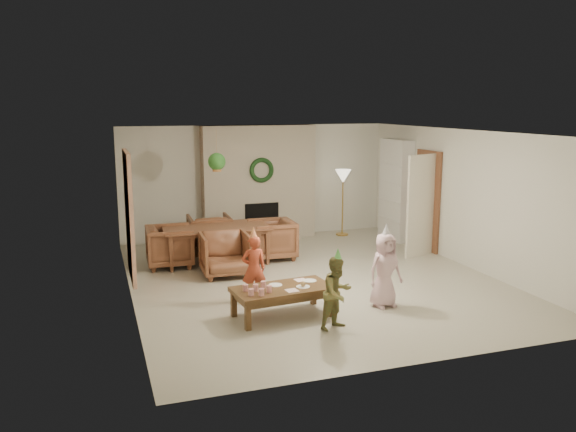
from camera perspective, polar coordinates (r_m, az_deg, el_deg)
name	(u,v)px	position (r m, az deg, el deg)	size (l,w,h in m)	color
floor	(312,279)	(10.08, 2.36, -6.18)	(7.00, 7.00, 0.00)	#B7B29E
ceiling	(313,132)	(9.65, 2.47, 8.17)	(7.00, 7.00, 0.00)	white
wall_back	(256,182)	(13.08, -3.09, 3.38)	(7.00, 7.00, 0.00)	silver
wall_front	(425,259)	(6.71, 13.19, -4.14)	(7.00, 7.00, 0.00)	silver
wall_left	(127,219)	(9.17, -15.38, -0.24)	(7.00, 7.00, 0.00)	silver
wall_right	(465,198)	(11.20, 16.90, 1.66)	(7.00, 7.00, 0.00)	silver
fireplace_mass	(259,183)	(12.89, -2.85, 3.27)	(2.50, 0.40, 2.50)	#4D2614
fireplace_hearth	(264,239)	(12.77, -2.38, -2.23)	(1.60, 0.30, 0.12)	brown
fireplace_firebox	(261,220)	(12.85, -2.60, -0.37)	(0.75, 0.12, 0.75)	black
fireplace_wreath	(262,170)	(12.63, -2.58, 4.49)	(0.54, 0.54, 0.10)	#143616
floor_lamp_base	(342,234)	(13.46, 5.29, -1.78)	(0.28, 0.28, 0.03)	gold
floor_lamp_post	(343,205)	(13.32, 5.34, 1.10)	(0.03, 0.03, 1.35)	gold
floor_lamp_shade	(343,176)	(13.23, 5.39, 3.88)	(0.36, 0.36, 0.30)	beige
bookshelf_carcass	(396,190)	(13.06, 10.46, 2.54)	(0.30, 1.00, 2.20)	white
bookshelf_shelf_a	(394,219)	(13.16, 10.29, -0.26)	(0.30, 0.92, 0.03)	white
bookshelf_shelf_b	(395,201)	(13.09, 10.35, 1.46)	(0.30, 0.92, 0.03)	white
bookshelf_shelf_c	(395,183)	(13.03, 10.41, 3.19)	(0.30, 0.92, 0.03)	white
bookshelf_shelf_d	(396,165)	(12.99, 10.47, 4.94)	(0.30, 0.92, 0.03)	white
books_row_lower	(397,214)	(13.00, 10.55, 0.22)	(0.20, 0.40, 0.24)	#A1241D
books_row_mid	(393,194)	(13.11, 10.19, 2.09)	(0.20, 0.44, 0.24)	navy
books_row_upper	(397,178)	(12.92, 10.56, 3.70)	(0.20, 0.36, 0.22)	#BB8628
door_frame	(427,201)	(12.20, 13.44, 1.46)	(0.05, 0.86, 2.04)	brown
door_leaf	(421,206)	(11.69, 12.83, 0.98)	(0.05, 0.80, 2.00)	beige
curtain_panel	(129,216)	(9.36, -15.21, 0.00)	(0.06, 1.20, 2.00)	beige
dining_table	(217,245)	(11.09, -6.97, -2.81)	(1.96, 1.10, 0.69)	brown
dining_chair_near	(225,254)	(10.25, -6.15, -3.72)	(0.82, 0.84, 0.76)	brown
dining_chair_far	(209,233)	(11.91, -7.68, -1.70)	(0.82, 0.84, 0.76)	brown
dining_chair_left	(170,246)	(10.97, -11.42, -2.90)	(0.82, 0.84, 0.76)	brown
dining_chair_right	(272,239)	(11.30, -1.57, -2.28)	(0.82, 0.84, 0.76)	brown
hanging_plant_cord	(216,149)	(10.74, -6.99, 6.50)	(0.01, 0.01, 0.70)	tan
hanging_plant_pot	(217,168)	(10.78, -6.94, 4.65)	(0.16, 0.16, 0.12)	#AF6F38
hanging_plant_foliage	(217,162)	(10.76, -6.96, 5.28)	(0.32, 0.32, 0.32)	#1E511B
coffee_table_top	(283,289)	(8.26, -0.53, -7.17)	(1.39, 0.69, 0.06)	#54371C
coffee_table_apron	(283,295)	(8.29, -0.53, -7.66)	(1.28, 0.59, 0.09)	#54371C
coffee_leg_fl	(248,317)	(7.86, -3.94, -9.81)	(0.07, 0.07, 0.36)	#54371C
coffee_leg_fr	(332,304)	(8.36, 4.27, -8.53)	(0.07, 0.07, 0.36)	#54371C
coffee_leg_bl	(234,304)	(8.36, -5.32, -8.54)	(0.07, 0.07, 0.36)	#54371C
coffee_leg_br	(313,292)	(8.83, 2.49, -7.44)	(0.07, 0.07, 0.36)	#54371C
cup_a	(251,292)	(7.91, -3.62, -7.43)	(0.07, 0.07, 0.10)	white
cup_b	(245,288)	(8.10, -4.17, -6.99)	(0.07, 0.07, 0.10)	white
cup_c	(261,292)	(7.90, -2.61, -7.43)	(0.07, 0.07, 0.10)	white
cup_d	(256,288)	(8.09, -3.18, -6.99)	(0.07, 0.07, 0.10)	white
cup_e	(269,289)	(8.03, -1.84, -7.12)	(0.07, 0.07, 0.10)	white
cup_f	(263,285)	(8.22, -2.42, -6.70)	(0.07, 0.07, 0.10)	white
plate_a	(275,285)	(8.34, -1.23, -6.73)	(0.19, 0.19, 0.01)	white
plate_b	(303,287)	(8.27, 1.48, -6.90)	(0.19, 0.19, 0.01)	white
plate_c	(310,281)	(8.54, 2.14, -6.32)	(0.19, 0.19, 0.01)	white
food_scoop	(303,284)	(8.26, 1.48, -6.62)	(0.07, 0.07, 0.07)	tan
napkin_left	(292,290)	(8.11, 0.37, -7.27)	(0.16, 0.16, 0.01)	#FFBBBD
napkin_right	(301,280)	(8.57, 1.24, -6.26)	(0.16, 0.16, 0.01)	#FFBBBD
child_red	(254,269)	(8.86, -3.36, -5.16)	(0.37, 0.24, 1.02)	#B23F26
party_hat_red	(253,233)	(8.72, -3.40, -1.66)	(0.14, 0.14, 0.19)	gold
child_plaid	(337,293)	(7.83, 4.82, -7.48)	(0.48, 0.37, 0.99)	#965E28
party_hat_plaid	(338,254)	(7.68, 4.88, -3.73)	(0.12, 0.12, 0.16)	#61C654
child_pink	(385,270)	(8.74, 9.43, -5.21)	(0.54, 0.35, 1.11)	beige
party_hat_pink	(386,230)	(8.60, 9.55, -1.37)	(0.14, 0.14, 0.20)	#ACABB2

